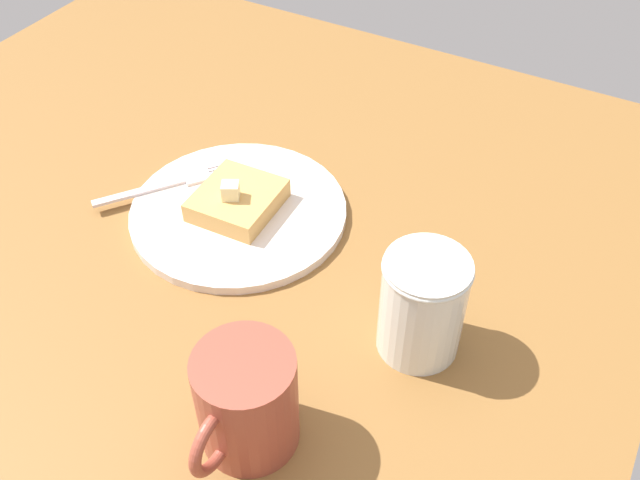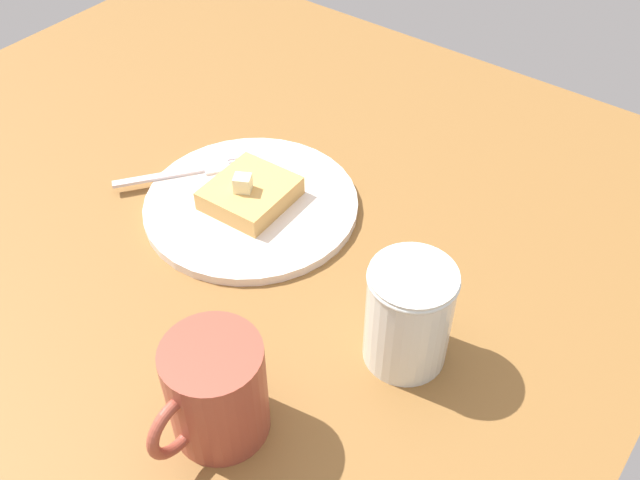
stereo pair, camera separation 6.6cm
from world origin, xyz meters
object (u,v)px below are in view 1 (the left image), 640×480
object	(u,v)px
fork	(176,182)
coffee_mug	(246,402)
syrup_jar	(422,309)
plate	(239,211)

from	to	relation	value
fork	coffee_mug	bearing A→B (deg)	47.46
fork	coffee_mug	world-z (taller)	coffee_mug
syrup_jar	plate	bearing A→B (deg)	-105.67
plate	fork	world-z (taller)	fork
syrup_jar	coffee_mug	size ratio (longest dim) A/B	0.93
fork	syrup_jar	world-z (taller)	syrup_jar
fork	coffee_mug	xyz separation A→B (cm)	(21.49, 23.42, 3.54)
fork	syrup_jar	distance (cm)	32.16
coffee_mug	syrup_jar	bearing A→B (deg)	152.17
fork	coffee_mug	size ratio (longest dim) A/B	1.27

